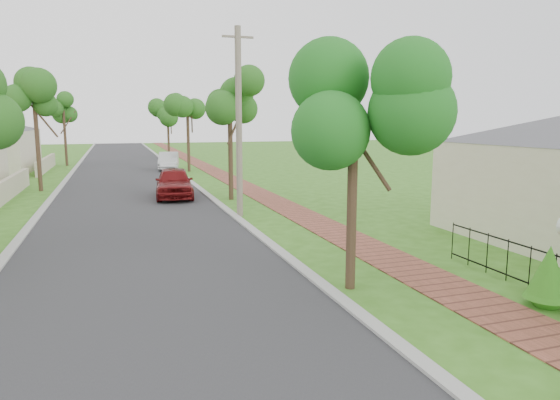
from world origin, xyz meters
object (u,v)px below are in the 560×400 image
parked_car_white (169,161)px  utility_pole (239,122)px  parked_car_red (174,183)px  near_tree (354,112)px

parked_car_white → utility_pole: utility_pole is taller
parked_car_red → utility_pole: size_ratio=0.60×
parked_car_red → parked_car_white: size_ratio=1.07×
near_tree → parked_car_red: bearing=98.5°
parked_car_red → utility_pole: bearing=-66.0°
parked_car_white → utility_pole: size_ratio=0.56×
parked_car_red → parked_car_white: bearing=90.4°
parked_car_red → utility_pole: utility_pole is taller
parked_car_red → near_tree: bearing=-76.2°
parked_car_white → parked_car_red: bearing=-86.6°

